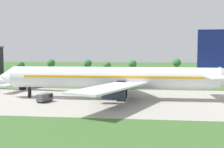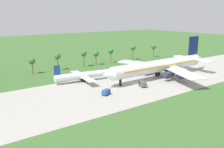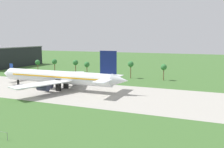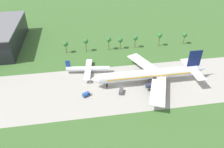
{
  "view_description": "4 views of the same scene",
  "coord_description": "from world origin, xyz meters",
  "views": [
    {
      "loc": [
        24.96,
        -76.44,
        13.1
      ],
      "look_at": [
        15.93,
        1.2,
        7.11
      ],
      "focal_mm": 45.0,
      "sensor_mm": 36.0,
      "label": 1
    },
    {
      "loc": [
        -74.57,
        -81.78,
        30.92
      ],
      "look_at": [
        -12.84,
        1.2,
        6.11
      ],
      "focal_mm": 40.0,
      "sensor_mm": 36.0,
      "label": 2
    },
    {
      "loc": [
        85.41,
        -98.95,
        24.95
      ],
      "look_at": [
        44.7,
        1.2,
        9.08
      ],
      "focal_mm": 40.0,
      "sensor_mm": 36.0,
      "label": 3
    },
    {
      "loc": [
        -21.42,
        -98.15,
        76.98
      ],
      "look_at": [
        -4.6,
        5.0,
        6.0
      ],
      "focal_mm": 35.0,
      "sensor_mm": 36.0,
      "label": 4
    }
  ],
  "objects": [
    {
      "name": "ground_plane",
      "position": [
        0.0,
        0.0,
        0.0
      ],
      "size": [
        600.0,
        600.0,
        0.0
      ],
      "primitive_type": "plane",
      "color": "#3D662D"
    },
    {
      "name": "taxiway_strip",
      "position": [
        0.0,
        0.0,
        0.01
      ],
      "size": [
        320.0,
        44.0,
        0.02
      ],
      "color": "#A8A399",
      "rests_on": "ground_plane"
    },
    {
      "name": "jet_airliner",
      "position": [
        17.62,
        1.2,
        6.04
      ],
      "size": [
        69.75,
        54.41,
        19.21
      ],
      "color": "white",
      "rests_on": "ground_plane"
    },
    {
      "name": "regional_aircraft",
      "position": [
        -17.9,
        17.62,
        2.97
      ],
      "size": [
        27.2,
        24.61,
        9.01
      ],
      "color": "silver",
      "rests_on": "ground_plane"
    },
    {
      "name": "fuel_truck",
      "position": [
        -1.15,
        -5.44,
        1.2
      ],
      "size": [
        3.36,
        4.98,
        2.21
      ],
      "color": "black",
      "rests_on": "ground_plane"
    },
    {
      "name": "terminal_building",
      "position": [
        -83.79,
        65.76,
        8.55
      ],
      "size": [
        36.72,
        61.2,
        17.06
      ],
      "color": "black",
      "rests_on": "ground_plane"
    },
    {
      "name": "palm_tree_row",
      "position": [
        11.03,
        46.43,
        7.78
      ],
      "size": [
        94.13,
        3.6,
        10.59
      ],
      "color": "brown",
      "rests_on": "ground_plane"
    }
  ]
}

